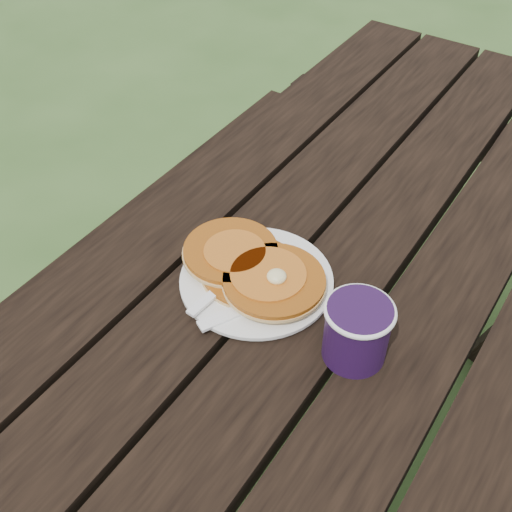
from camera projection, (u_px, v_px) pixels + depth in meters
The scene contains 7 objects.
ground at pixel (306, 504), 1.51m from camera, with size 60.00×60.00×0.00m, color #335122.
picnic_table at pixel (316, 419), 1.25m from camera, with size 1.36×1.80×0.75m.
plate at pixel (256, 281), 0.99m from camera, with size 0.23×0.23×0.01m, color white.
pancake_stack at pixel (253, 268), 0.98m from camera, with size 0.24×0.17×0.04m.
knife at pixel (254, 304), 0.94m from camera, with size 0.02×0.18×0.01m, color white.
fork at pixel (215, 292), 0.95m from camera, with size 0.03×0.16×0.01m, color white, non-canonical shape.
coffee_cup at pixel (357, 329), 0.86m from camera, with size 0.10×0.10×0.09m.
Camera 1 is at (0.28, -0.63, 1.47)m, focal length 45.00 mm.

